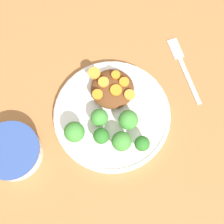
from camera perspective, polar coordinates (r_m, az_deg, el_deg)
ground_plane at (r=0.71m, az=0.00°, el=-0.77°), size 4.00×4.00×0.00m
plate at (r=0.70m, az=0.00°, el=-0.51°), size 0.26×0.26×0.02m
dip_bowl at (r=0.70m, az=-17.81°, el=-6.89°), size 0.12×0.12×0.05m
stew_mound at (r=0.70m, az=0.06°, el=4.26°), size 0.10×0.10×0.03m
broccoli_floret_0 at (r=0.65m, az=-1.97°, el=-4.50°), size 0.03×0.03×0.05m
broccoli_floret_1 at (r=0.65m, az=1.74°, el=-5.42°), size 0.04×0.04×0.06m
broccoli_floret_2 at (r=0.66m, az=2.99°, el=-1.48°), size 0.04×0.04×0.06m
broccoli_floret_3 at (r=0.66m, az=-2.32°, el=-1.07°), size 0.04×0.04×0.05m
broccoli_floret_4 at (r=0.65m, az=-6.89°, el=-3.66°), size 0.04×0.04×0.06m
broccoli_floret_5 at (r=0.65m, az=5.50°, el=-5.83°), size 0.03×0.03×0.05m
carrot_slice_0 at (r=0.67m, az=0.74°, el=4.02°), size 0.03×0.03×0.01m
carrot_slice_1 at (r=0.68m, az=-1.56°, el=5.49°), size 0.02×0.02×0.00m
carrot_slice_2 at (r=0.69m, az=0.69°, el=6.81°), size 0.02×0.02×0.01m
carrot_slice_3 at (r=0.67m, az=-2.67°, el=3.23°), size 0.02×0.02×0.01m
carrot_slice_4 at (r=0.67m, az=3.25°, el=3.18°), size 0.02×0.02×0.00m
carrot_slice_5 at (r=0.68m, az=2.23°, el=5.51°), size 0.02×0.02×0.00m
carrot_slice_6 at (r=0.69m, az=-3.28°, el=7.15°), size 0.03×0.03×0.01m
fork at (r=0.78m, az=12.73°, el=8.60°), size 0.18×0.05×0.01m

